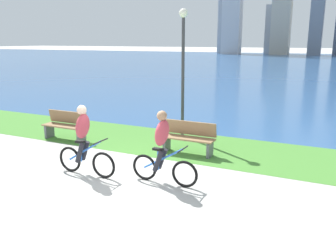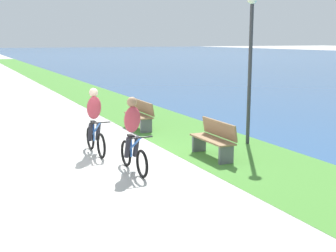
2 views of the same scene
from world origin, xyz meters
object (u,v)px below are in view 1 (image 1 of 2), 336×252
object	(u,v)px
bench_near_path	(189,138)
lamppost_tall	(183,55)
cyclist_trailing	(84,141)
bench_far_along_path	(66,126)
cyclist_lead	(163,147)

from	to	relation	value
bench_near_path	lamppost_tall	bearing A→B (deg)	118.60
cyclist_trailing	bench_far_along_path	xyz separation A→B (m)	(-2.50, 2.21, -0.38)
bench_far_along_path	lamppost_tall	xyz separation A→B (m)	(3.21, 1.93, 2.18)
bench_far_along_path	lamppost_tall	world-z (taller)	lamppost_tall
cyclist_lead	cyclist_trailing	xyz separation A→B (m)	(-1.87, -0.31, 0.01)
bench_near_path	cyclist_trailing	bearing A→B (deg)	-121.90
cyclist_trailing	cyclist_lead	bearing A→B (deg)	9.50
bench_near_path	bench_far_along_path	xyz separation A→B (m)	(-4.08, -0.33, 0.00)
lamppost_tall	bench_near_path	bearing A→B (deg)	-61.40
cyclist_trailing	lamppost_tall	size ratio (longest dim) A/B	0.41
bench_near_path	bench_far_along_path	bearing A→B (deg)	-175.34
cyclist_trailing	bench_far_along_path	world-z (taller)	cyclist_trailing
cyclist_lead	bench_near_path	distance (m)	2.28
cyclist_lead	cyclist_trailing	bearing A→B (deg)	-170.50
cyclist_lead	bench_near_path	world-z (taller)	cyclist_lead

